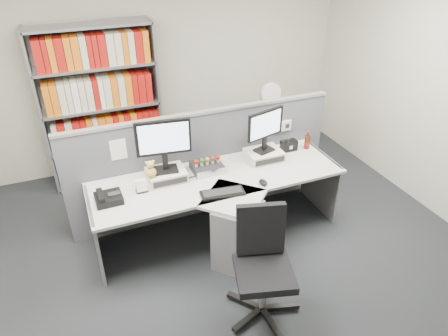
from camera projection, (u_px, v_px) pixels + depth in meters
name	position (u px, v px, depth m)	size (l,w,h in m)	color
ground	(250.00, 283.00, 3.92)	(5.50, 5.50, 0.00)	#272A2E
room_shell	(258.00, 108.00, 2.99)	(5.04, 5.54, 2.72)	beige
partition	(204.00, 163.00, 4.58)	(3.00, 0.08, 1.27)	#54565F
desk	(226.00, 210.00, 4.15)	(2.60, 1.20, 0.72)	#B9B8B2
monitor_riser_left	(166.00, 175.00, 4.14)	(0.38, 0.31, 0.10)	beige
monitor_riser_right	(264.00, 155.00, 4.49)	(0.38, 0.31, 0.10)	beige
monitor_left	(164.00, 142.00, 3.94)	(0.54, 0.20, 0.55)	black
monitor_right	(265.00, 127.00, 4.32)	(0.45, 0.20, 0.47)	black
desktop_pc	(207.00, 167.00, 4.28)	(0.31, 0.28, 0.08)	black
figurines	(207.00, 160.00, 4.22)	(0.29, 0.05, 0.09)	beige
keyboard	(222.00, 193.00, 3.92)	(0.44, 0.21, 0.03)	black
mouse	(263.00, 182.00, 4.07)	(0.07, 0.12, 0.04)	black
desk_phone	(108.00, 198.00, 3.81)	(0.25, 0.23, 0.11)	black
desk_calendar	(141.00, 187.00, 3.94)	(0.11, 0.08, 0.13)	black
plush_toy	(151.00, 170.00, 3.97)	(0.11, 0.11, 0.18)	gold
speaker	(289.00, 145.00, 4.66)	(0.18, 0.10, 0.12)	black
cola_bottle	(307.00, 142.00, 4.69)	(0.07, 0.07, 0.21)	#3F190A
shelving_unit	(102.00, 109.00, 5.06)	(1.41, 0.40, 2.00)	gray
filing_cabinet	(267.00, 140.00, 5.71)	(0.45, 0.61, 0.70)	gray
desk_fan	(270.00, 96.00, 5.37)	(0.29, 0.17, 0.48)	white
office_chair	(262.00, 262.00, 3.42)	(0.66, 0.65, 0.99)	silver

